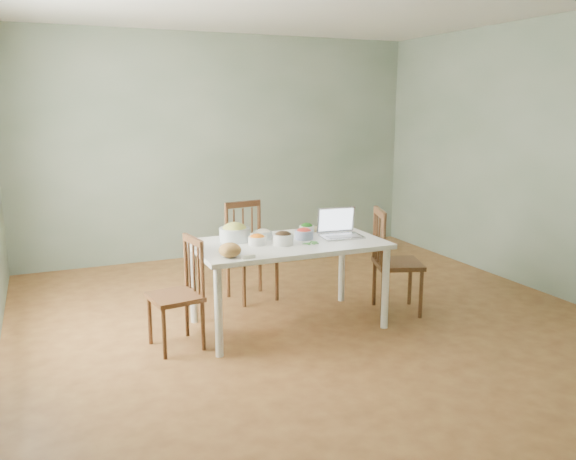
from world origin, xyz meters
name	(u,v)px	position (x,y,z in m)	size (l,w,h in m)	color
floor	(308,318)	(0.00, 0.00, 0.00)	(5.00, 5.00, 0.00)	#573318
wall_back	(223,147)	(0.00, 2.50, 1.35)	(5.00, 0.00, 2.70)	gray
wall_front	(546,219)	(0.00, -2.50, 1.35)	(5.00, 0.00, 2.70)	gray
wall_right	(533,156)	(2.50, 0.00, 1.35)	(0.00, 5.00, 2.70)	gray
dining_table	(288,284)	(-0.23, -0.08, 0.37)	(1.57, 0.88, 0.74)	white
chair_far	(252,252)	(-0.28, 0.70, 0.47)	(0.42, 0.40, 0.94)	#361F0B
chair_left	(175,294)	(-1.22, -0.16, 0.43)	(0.38, 0.36, 0.86)	#361F0B
chair_right	(398,261)	(0.82, -0.16, 0.48)	(0.42, 0.40, 0.95)	#361F0B
bread_boule	(230,250)	(-0.83, -0.37, 0.79)	(0.17, 0.17, 0.11)	#A86E37
butter_stick	(249,257)	(-0.72, -0.46, 0.75)	(0.10, 0.03, 0.03)	beige
bowl_squash	(235,232)	(-0.63, 0.14, 0.81)	(0.26, 0.26, 0.15)	#D9B959
bowl_carrot	(257,239)	(-0.50, -0.06, 0.78)	(0.15, 0.15, 0.09)	orange
bowl_onion	(263,234)	(-0.39, 0.09, 0.78)	(0.16, 0.16, 0.09)	silver
bowl_mushroom	(283,238)	(-0.31, -0.16, 0.79)	(0.17, 0.17, 0.11)	black
bowl_redpep	(304,233)	(-0.06, -0.03, 0.78)	(0.16, 0.16, 0.09)	red
bowl_broccoli	(307,228)	(0.06, 0.18, 0.78)	(0.14, 0.14, 0.09)	#11360E
flatbread	(312,229)	(0.15, 0.26, 0.75)	(0.20, 0.20, 0.02)	tan
basil_bunch	(310,242)	(-0.09, -0.21, 0.75)	(0.17, 0.17, 0.02)	#408331
laptop	(342,223)	(0.26, -0.11, 0.86)	(0.35, 0.27, 0.24)	silver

